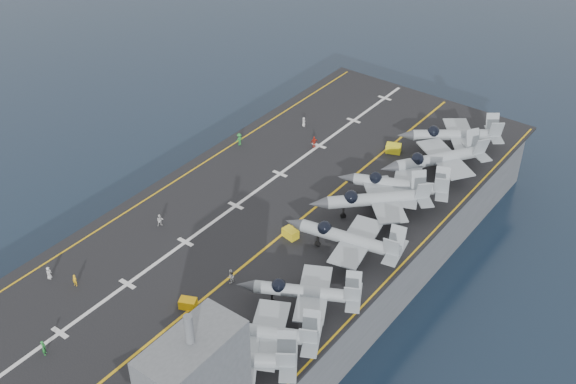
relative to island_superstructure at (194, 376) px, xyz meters
The scene contains 27 objects.
ground 38.02m from the island_superstructure, 116.57° to the left, with size 500.00×500.00×0.00m, color #142135.
hull 35.94m from the island_superstructure, 116.57° to the left, with size 36.00×90.00×10.00m, color #56595E.
flight_deck 34.41m from the island_superstructure, 116.57° to the left, with size 38.00×92.00×0.40m, color black.
foul_line 33.17m from the island_superstructure, 111.80° to the left, with size 0.35×90.00×0.02m, color gold.
landing_centerline 37.38m from the island_superstructure, 124.99° to the left, with size 0.50×90.00×0.02m, color silver.
deck_edge_port 44.50m from the island_superstructure, 136.85° to the left, with size 0.25×90.00×0.02m, color gold.
deck_edge_stbd 31.12m from the island_superstructure, 83.35° to the left, with size 0.25×90.00×0.02m, color gold.
island_superstructure is the anchor object (origin of this frame).
fighter_jet_1 8.40m from the island_superstructure, 104.60° to the left, with size 18.88×17.55×5.46m, color #8F979E, non-canonical shape.
fighter_jet_2 12.65m from the island_superstructure, 99.57° to the left, with size 18.10×15.91×5.26m, color #9AA3AB, non-canonical shape.
fighter_jet_3 20.38m from the island_superstructure, 94.67° to the left, with size 17.19×15.20×4.99m, color gray, non-canonical shape.
fighter_jet_4 31.04m from the island_superstructure, 95.17° to the left, with size 17.36×13.30×5.41m, color #A1A8B1, non-canonical shape.
fighter_jet_5 40.34m from the island_superstructure, 96.40° to the left, with size 19.21×19.19×5.66m, color #A3A9B3, non-canonical shape.
fighter_jet_6 45.22m from the island_superstructure, 94.89° to the left, with size 18.19×15.57×5.33m, color gray, non-canonical shape.
fighter_jet_7 54.15m from the island_superstructure, 92.66° to the left, with size 18.31×19.68×5.69m, color #9DA5AE, non-canonical shape.
fighter_jet_8 61.99m from the island_superstructure, 93.48° to the left, with size 18.88×17.97×5.47m, color #8E969C, non-canonical shape.
tow_cart_a 18.32m from the island_superstructure, 137.22° to the left, with size 2.29×1.96×1.17m, color #EFAC09, non-canonical shape.
tow_cart_b 31.72m from the island_superstructure, 110.50° to the left, with size 2.24×1.68×1.21m, color yellow, non-canonical shape.
tow_cart_c 56.75m from the island_superstructure, 101.04° to the left, with size 2.64×2.19×1.36m, color yellow, non-canonical shape.
crew_0 30.44m from the island_superstructure, behind, with size 1.06×1.21×1.69m, color silver.
crew_1 27.30m from the island_superstructure, 166.61° to the left, with size 1.06×0.81×1.59m, color yellow.
crew_2 33.84m from the island_superstructure, 141.70° to the left, with size 1.18×1.28×1.78m, color silver.
crew_3 53.27m from the island_superstructure, 126.01° to the left, with size 1.13×1.38×1.99m, color #268C33.
crew_4 53.91m from the island_superstructure, 113.44° to the left, with size 1.32×1.41×1.95m, color red.
crew_5 60.09m from the island_superstructure, 116.34° to the left, with size 1.16×1.09×1.61m, color silver.
crew_6 21.01m from the island_superstructure, behind, with size 1.34×1.35×1.90m, color #258835.
crew_7 21.98m from the island_superstructure, 122.54° to the left, with size 0.77×1.15×1.92m, color silver.
Camera 1 is at (48.15, -59.93, 68.74)m, focal length 45.00 mm.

